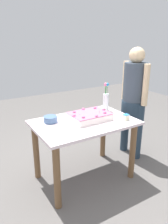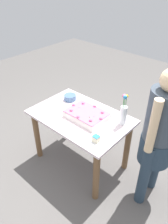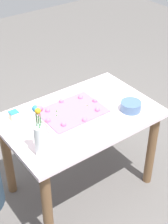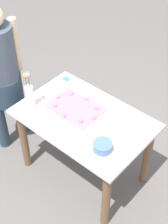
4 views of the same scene
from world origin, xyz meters
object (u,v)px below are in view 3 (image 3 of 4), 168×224
(serving_plate_with_slice, at_px, (14,118))
(fruit_bowl, at_px, (131,106))
(cake_knife, at_px, (106,93))
(sheet_cake, at_px, (73,115))
(flower_vase, at_px, (40,136))

(serving_plate_with_slice, distance_m, fruit_bowl, 0.83)
(serving_plate_with_slice, height_order, cake_knife, serving_plate_with_slice)
(sheet_cake, height_order, flower_vase, flower_vase)
(sheet_cake, bearing_deg, fruit_bowl, -20.49)
(serving_plate_with_slice, distance_m, cake_knife, 0.75)
(sheet_cake, height_order, serving_plate_with_slice, sheet_cake)
(sheet_cake, distance_m, serving_plate_with_slice, 0.41)
(cake_knife, relative_size, fruit_bowl, 1.30)
(sheet_cake, xyz_separation_m, cake_knife, (0.41, 0.13, -0.04))
(serving_plate_with_slice, height_order, flower_vase, flower_vase)
(flower_vase, distance_m, fruit_bowl, 0.77)
(fruit_bowl, bearing_deg, cake_knife, 89.13)
(cake_knife, relative_size, flower_vase, 0.55)
(sheet_cake, xyz_separation_m, flower_vase, (-0.35, -0.17, 0.10))
(flower_vase, height_order, fruit_bowl, flower_vase)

